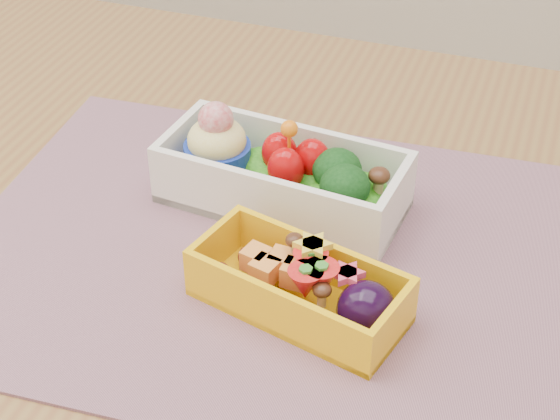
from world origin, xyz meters
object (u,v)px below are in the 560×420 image
(table, at_px, (294,381))
(bento_yellow, at_px, (303,287))
(bento_white, at_px, (281,176))
(placemat, at_px, (268,253))

(table, relative_size, bento_yellow, 7.52)
(table, bearing_deg, bento_white, 115.16)
(placemat, relative_size, bento_yellow, 2.91)
(placemat, bearing_deg, bento_yellow, -49.64)
(bento_white, xyz_separation_m, bento_yellow, (0.05, -0.11, -0.01))
(bento_yellow, bearing_deg, table, 133.22)
(placemat, bearing_deg, table, -42.46)
(placemat, xyz_separation_m, bento_white, (-0.01, 0.06, 0.03))
(placemat, relative_size, bento_white, 2.32)
(bento_white, bearing_deg, placemat, -74.25)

